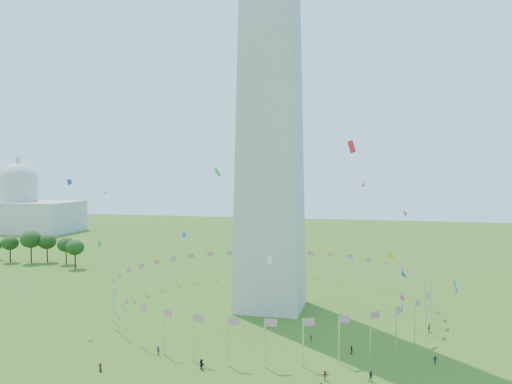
% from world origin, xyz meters
% --- Properties ---
extents(flag_ring, '(80.24, 80.24, 9.00)m').
position_xyz_m(flag_ring, '(-0.00, 50.00, 4.50)').
color(flag_ring, silver).
rests_on(flag_ring, ground).
extents(capitol_building, '(70.00, 35.00, 46.00)m').
position_xyz_m(capitol_building, '(-180.00, 180.00, 23.00)').
color(capitol_building, beige).
rests_on(capitol_building, ground).
extents(kites_aloft, '(117.31, 79.02, 28.67)m').
position_xyz_m(kites_aloft, '(10.97, 27.03, 21.72)').
color(kites_aloft, blue).
rests_on(kites_aloft, ground).
extents(tree_line_west, '(55.51, 15.65, 12.48)m').
position_xyz_m(tree_line_west, '(-105.35, 90.59, 5.52)').
color(tree_line_west, '#284B19').
rests_on(tree_line_west, ground).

